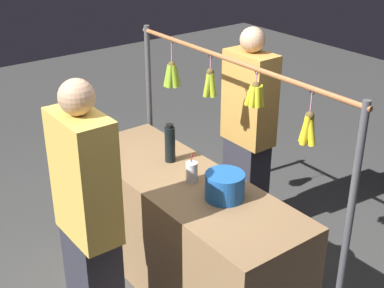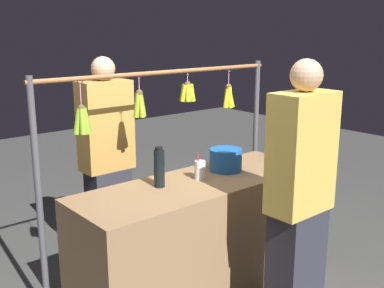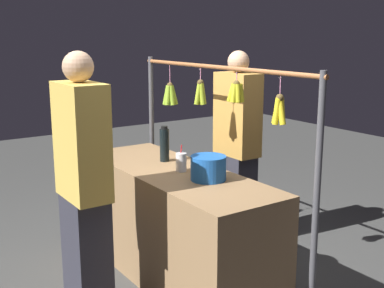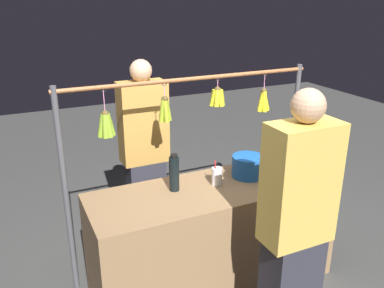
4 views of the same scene
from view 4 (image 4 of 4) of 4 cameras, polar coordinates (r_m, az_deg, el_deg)
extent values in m
plane|color=#40403F|center=(3.54, 2.88, -18.63)|extent=(12.00, 12.00, 0.00)
cube|color=olive|center=(3.28, 3.02, -12.80)|extent=(1.90, 0.65, 0.86)
cylinder|color=#4C4C51|center=(3.91, 13.79, -1.21)|extent=(0.04, 0.04, 1.65)
cylinder|color=#4C4C51|center=(3.15, -17.24, -7.03)|extent=(0.04, 0.04, 1.65)
cylinder|color=#9E6038|center=(3.16, 0.05, 9.12)|extent=(2.11, 0.03, 0.03)
torus|color=black|center=(3.49, 10.19, 9.60)|extent=(0.04, 0.01, 0.04)
cylinder|color=pink|center=(3.51, 10.12, 8.43)|extent=(0.01, 0.01, 0.14)
sphere|color=brown|center=(3.52, 10.05, 7.31)|extent=(0.05, 0.05, 0.05)
cylinder|color=yellow|center=(3.53, 9.71, 5.90)|extent=(0.08, 0.05, 0.18)
cylinder|color=yellow|center=(3.53, 10.11, 5.85)|extent=(0.04, 0.06, 0.18)
cylinder|color=yellow|center=(3.55, 10.25, 5.95)|extent=(0.09, 0.05, 0.18)
cylinder|color=yellow|center=(3.56, 9.78, 6.01)|extent=(0.04, 0.06, 0.18)
torus|color=black|center=(3.26, 3.63, 9.11)|extent=(0.04, 0.01, 0.04)
cylinder|color=pink|center=(3.27, 3.61, 8.33)|extent=(0.01, 0.01, 0.09)
sphere|color=brown|center=(3.28, 3.60, 7.59)|extent=(0.05, 0.05, 0.05)
cylinder|color=gold|center=(3.28, 3.03, 6.43)|extent=(0.07, 0.04, 0.14)
cylinder|color=gold|center=(3.26, 3.50, 6.34)|extent=(0.06, 0.07, 0.14)
cylinder|color=gold|center=(3.27, 4.02, 6.38)|extent=(0.05, 0.06, 0.14)
cylinder|color=gold|center=(3.30, 4.17, 6.49)|extent=(0.06, 0.05, 0.14)
cylinder|color=gold|center=(3.32, 3.95, 6.59)|extent=(0.06, 0.05, 0.14)
cylinder|color=gold|center=(3.33, 3.47, 6.63)|extent=(0.05, 0.05, 0.14)
cylinder|color=gold|center=(3.30, 3.00, 6.54)|extent=(0.05, 0.05, 0.14)
torus|color=black|center=(3.07, -3.89, 8.41)|extent=(0.04, 0.01, 0.04)
cylinder|color=pink|center=(3.09, -3.87, 7.33)|extent=(0.01, 0.01, 0.12)
sphere|color=brown|center=(3.10, -3.84, 6.29)|extent=(0.05, 0.05, 0.05)
cylinder|color=#9AB127|center=(3.12, -4.15, 4.70)|extent=(0.07, 0.04, 0.18)
cylinder|color=#9AB127|center=(3.11, -3.68, 4.65)|extent=(0.04, 0.07, 0.18)
cylinder|color=#9AB127|center=(3.13, -3.47, 4.79)|extent=(0.07, 0.04, 0.18)
cylinder|color=#9AB127|center=(3.14, -3.90, 4.84)|extent=(0.04, 0.07, 0.18)
torus|color=black|center=(2.94, -12.34, 7.45)|extent=(0.04, 0.02, 0.04)
cylinder|color=pink|center=(2.97, -12.21, 5.76)|extent=(0.01, 0.01, 0.18)
sphere|color=brown|center=(2.99, -12.09, 4.13)|extent=(0.05, 0.05, 0.05)
cylinder|color=#81A82A|center=(3.01, -12.53, 2.49)|extent=(0.07, 0.04, 0.18)
cylinder|color=#81A82A|center=(2.98, -12.06, 2.40)|extent=(0.05, 0.07, 0.18)
cylinder|color=#81A82A|center=(2.99, -11.61, 2.46)|extent=(0.05, 0.07, 0.18)
cylinder|color=#81A82A|center=(3.02, -11.40, 2.65)|extent=(0.07, 0.04, 0.18)
cylinder|color=#81A82A|center=(3.04, -11.82, 2.75)|extent=(0.06, 0.08, 0.18)
cylinder|color=#81A82A|center=(3.03, -12.37, 2.67)|extent=(0.06, 0.07, 0.18)
cylinder|color=black|center=(2.97, -2.52, -4.23)|extent=(0.07, 0.07, 0.26)
cylinder|color=black|center=(2.92, -2.56, -1.69)|extent=(0.05, 0.05, 0.02)
cylinder|color=blue|center=(3.24, 7.80, -3.11)|extent=(0.25, 0.25, 0.17)
cylinder|color=silver|center=(3.08, 3.50, -4.57)|extent=(0.08, 0.08, 0.14)
cylinder|color=red|center=(3.06, 3.32, -4.09)|extent=(0.01, 0.03, 0.20)
cube|color=#2D2D38|center=(3.85, -6.39, -7.91)|extent=(0.33, 0.22, 0.82)
cube|color=#BF8C3F|center=(3.55, -6.88, 3.01)|extent=(0.41, 0.22, 0.71)
sphere|color=tan|center=(3.45, -7.19, 10.18)|extent=(0.19, 0.19, 0.19)
cube|color=gold|center=(2.42, 14.92, -5.43)|extent=(0.42, 0.23, 0.73)
sphere|color=tan|center=(2.26, 15.98, 5.18)|extent=(0.19, 0.19, 0.19)
camera|label=1|loc=(3.90, 60.16, 16.53)|focal=50.61mm
camera|label=2|loc=(0.87, -106.84, -27.76)|focal=44.17mm
camera|label=3|loc=(4.40, 58.89, 5.96)|focal=47.09mm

